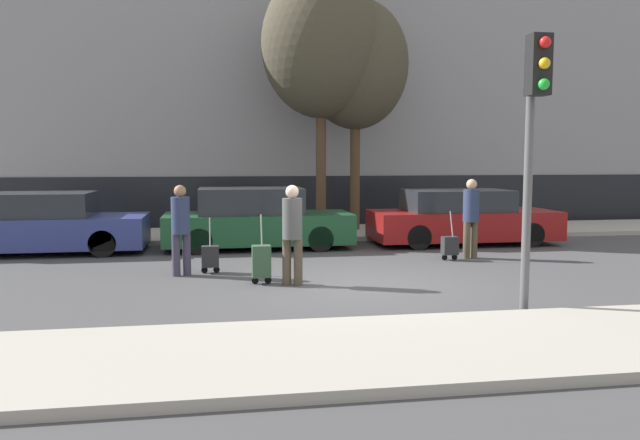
% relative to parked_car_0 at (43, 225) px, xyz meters
% --- Properties ---
extents(ground_plane, '(80.00, 80.00, 0.00)m').
position_rel_parked_car_0_xyz_m(ground_plane, '(6.25, -4.70, -0.65)').
color(ground_plane, '#424244').
extents(sidewalk_near, '(28.00, 2.50, 0.12)m').
position_rel_parked_car_0_xyz_m(sidewalk_near, '(6.25, -8.45, -0.59)').
color(sidewalk_near, '#A39E93').
rests_on(sidewalk_near, ground_plane).
extents(sidewalk_far, '(28.00, 3.00, 0.12)m').
position_rel_parked_car_0_xyz_m(sidewalk_far, '(6.25, 2.30, -0.59)').
color(sidewalk_far, '#A39E93').
rests_on(sidewalk_far, ground_plane).
extents(building_facade, '(28.00, 2.26, 9.05)m').
position_rel_parked_car_0_xyz_m(building_facade, '(6.25, 5.60, 3.86)').
color(building_facade, gray).
rests_on(building_facade, ground_plane).
extents(parked_car_0, '(4.47, 1.84, 1.39)m').
position_rel_parked_car_0_xyz_m(parked_car_0, '(0.00, 0.00, 0.00)').
color(parked_car_0, navy).
rests_on(parked_car_0, ground_plane).
extents(parked_car_1, '(4.44, 1.75, 1.45)m').
position_rel_parked_car_0_xyz_m(parked_car_1, '(4.84, -0.02, 0.02)').
color(parked_car_1, '#194728').
rests_on(parked_car_1, ground_plane).
extents(parked_car_2, '(4.63, 1.79, 1.37)m').
position_rel_parked_car_0_xyz_m(parked_car_2, '(9.99, -0.10, -0.01)').
color(parked_car_2, maroon).
rests_on(parked_car_2, ground_plane).
extents(pedestrian_left, '(0.34, 0.34, 1.68)m').
position_rel_parked_car_0_xyz_m(pedestrian_left, '(3.26, -3.30, 0.30)').
color(pedestrian_left, '#383347').
rests_on(pedestrian_left, ground_plane).
extents(trolley_left, '(0.34, 0.29, 1.06)m').
position_rel_parked_car_0_xyz_m(trolley_left, '(3.78, -3.13, -0.33)').
color(trolley_left, '#262628').
rests_on(trolley_left, ground_plane).
extents(pedestrian_center, '(0.34, 0.34, 1.71)m').
position_rel_parked_car_0_xyz_m(pedestrian_center, '(5.17, -4.49, 0.32)').
color(pedestrian_center, '#4C4233').
rests_on(pedestrian_center, ground_plane).
extents(trolley_center, '(0.34, 0.29, 1.21)m').
position_rel_parked_car_0_xyz_m(trolley_center, '(4.66, -4.30, -0.26)').
color(trolley_center, '#335138').
rests_on(trolley_center, ground_plane).
extents(pedestrian_right, '(0.34, 0.34, 1.72)m').
position_rel_parked_car_0_xyz_m(pedestrian_right, '(9.31, -2.28, 0.32)').
color(pedestrian_right, '#4C4233').
rests_on(pedestrian_right, ground_plane).
extents(trolley_right, '(0.34, 0.29, 1.05)m').
position_rel_parked_car_0_xyz_m(trolley_right, '(8.79, -2.44, -0.34)').
color(trolley_right, '#262628').
rests_on(trolley_right, ground_plane).
extents(traffic_light, '(0.28, 0.47, 3.79)m').
position_rel_parked_car_0_xyz_m(traffic_light, '(8.14, -7.05, 2.05)').
color(traffic_light, '#515154').
rests_on(traffic_light, ground_plane).
extents(parked_bicycle, '(1.77, 0.06, 0.96)m').
position_rel_parked_car_0_xyz_m(parked_bicycle, '(10.91, 2.61, -0.16)').
color(parked_bicycle, black).
rests_on(parked_bicycle, sidewalk_far).
extents(bare_tree_near_crossing, '(3.27, 3.27, 7.14)m').
position_rel_parked_car_0_xyz_m(bare_tree_near_crossing, '(6.79, 2.24, 4.58)').
color(bare_tree_near_crossing, '#4C3826').
rests_on(bare_tree_near_crossing, sidewalk_far).
extents(bare_tree_down_street, '(2.98, 2.98, 6.49)m').
position_rel_parked_car_0_xyz_m(bare_tree_down_street, '(7.84, 2.58, 4.12)').
color(bare_tree_down_street, '#4C3826').
rests_on(bare_tree_down_street, sidewalk_far).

